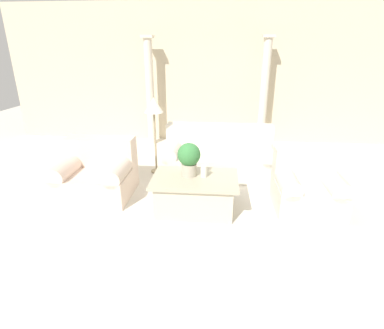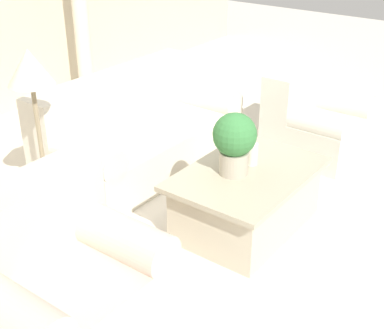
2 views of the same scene
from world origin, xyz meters
The scene contains 11 objects.
ground_plane centered at (0.00, 0.00, 0.00)m, with size 16.00×16.00×0.00m, color silver.
wall_back centered at (0.00, 3.15, 1.60)m, with size 10.00×0.06×3.20m.
sofa_long centered at (0.18, 0.96, 0.34)m, with size 1.97×0.97×0.86m.
loveseat centered at (-1.73, -0.07, 0.35)m, with size 1.10×0.97×0.86m.
coffee_table centered at (-0.15, -0.46, 0.25)m, with size 1.20×0.83×0.50m.
potted_plant centered at (-0.23, -0.39, 0.77)m, with size 0.32×0.32×0.48m.
pillar_candle centered at (-0.02, -0.42, 0.58)m, with size 0.09×0.09×0.17m.
floor_lamp centered at (-0.98, 0.88, 1.18)m, with size 0.34×0.34×1.39m.
column_left centered at (-1.45, 2.70, 1.26)m, with size 0.27×0.27×2.46m.
column_right centered at (1.16, 2.70, 1.26)m, with size 0.27×0.27×2.46m.
armchair centered at (1.46, -0.25, 0.34)m, with size 0.91×0.84×0.83m.
Camera 1 is at (0.15, -4.29, 2.17)m, focal length 28.00 mm.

